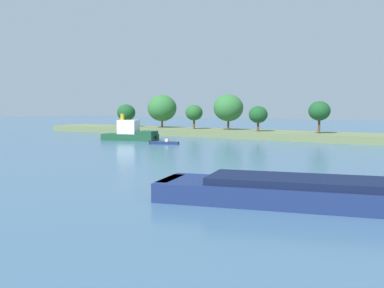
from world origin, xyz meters
The scene contains 3 objects.
treeline_island centered at (-18.40, 71.05, 2.38)m, with size 91.47×11.86×9.05m.
tugboat centered at (-22.76, 50.81, 1.28)m, with size 10.96×6.59×5.03m.
fishing_skiff centered at (-12.12, 47.27, 0.25)m, with size 5.00×3.10×0.96m.
Camera 1 is at (34.58, -14.15, 6.55)m, focal length 42.74 mm.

